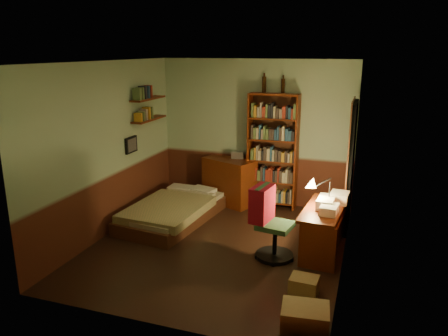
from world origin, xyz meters
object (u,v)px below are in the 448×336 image
(bed, at_px, (173,204))
(bookshelf, at_px, (273,152))
(desk, at_px, (322,230))
(dresser, at_px, (229,181))
(mini_stereo, at_px, (238,155))
(cardboard_box_a, at_px, (305,323))
(cardboard_box_b, at_px, (304,286))
(desk_lamp, at_px, (330,187))
(office_chair, at_px, (276,219))

(bed, bearing_deg, bookshelf, 48.13)
(desk, bearing_deg, dresser, 146.12)
(desk, bearing_deg, mini_stereo, 141.80)
(bed, relative_size, bookshelf, 0.95)
(cardboard_box_a, xyz_separation_m, cardboard_box_b, (-0.12, 0.78, -0.06))
(bed, distance_m, desk_lamp, 2.61)
(mini_stereo, distance_m, bookshelf, 0.66)
(cardboard_box_b, bearing_deg, bed, 146.75)
(desk, distance_m, office_chair, 0.76)
(mini_stereo, relative_size, desk, 0.19)
(desk, height_order, cardboard_box_b, desk)
(desk, relative_size, office_chair, 1.05)
(mini_stereo, relative_size, cardboard_box_a, 0.49)
(cardboard_box_b, bearing_deg, office_chair, 122.86)
(cardboard_box_a, distance_m, cardboard_box_b, 0.80)
(desk_lamp, xyz_separation_m, cardboard_box_b, (-0.11, -1.35, -0.81))
(mini_stereo, height_order, desk, mini_stereo)
(cardboard_box_a, bearing_deg, desk, 91.89)
(dresser, xyz_separation_m, cardboard_box_a, (1.92, -3.49, -0.25))
(desk_lamp, bearing_deg, cardboard_box_b, -89.06)
(dresser, xyz_separation_m, bookshelf, (0.78, 0.08, 0.60))
(mini_stereo, bearing_deg, bookshelf, -10.98)
(dresser, distance_m, office_chair, 2.28)
(desk, xyz_separation_m, cardboard_box_b, (-0.06, -1.23, -0.21))
(dresser, distance_m, cardboard_box_a, 3.99)
(desk, relative_size, cardboard_box_b, 3.77)
(office_chair, bearing_deg, desk_lamp, 49.29)
(mini_stereo, xyz_separation_m, cardboard_box_b, (1.67, -2.83, -0.78))
(bed, height_order, office_chair, office_chair)
(desk, bearing_deg, bed, 176.61)
(bed, distance_m, mini_stereo, 1.58)
(desk_lamp, relative_size, cardboard_box_b, 1.75)
(mini_stereo, bearing_deg, cardboard_box_b, -66.93)
(dresser, relative_size, desk, 0.78)
(bookshelf, height_order, cardboard_box_a, bookshelf)
(desk_lamp, height_order, office_chair, desk_lamp)
(mini_stereo, xyz_separation_m, desk_lamp, (1.78, -1.48, 0.02))
(mini_stereo, bearing_deg, bed, -127.95)
(mini_stereo, relative_size, cardboard_box_b, 0.70)
(mini_stereo, xyz_separation_m, bookshelf, (0.65, -0.04, 0.12))
(desk, bearing_deg, office_chair, -139.77)
(bookshelf, bearing_deg, desk, -52.99)
(dresser, xyz_separation_m, cardboard_box_b, (1.80, -2.71, -0.31))
(mini_stereo, relative_size, office_chair, 0.20)
(desk_lamp, bearing_deg, bed, -179.64)
(dresser, relative_size, cardboard_box_b, 2.95)
(desk_lamp, distance_m, cardboard_box_b, 1.58)
(mini_stereo, height_order, cardboard_box_b, mini_stereo)
(desk, bearing_deg, bookshelf, 129.23)
(desk, distance_m, desk_lamp, 0.61)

